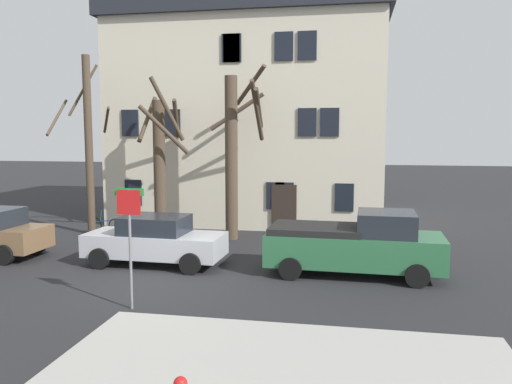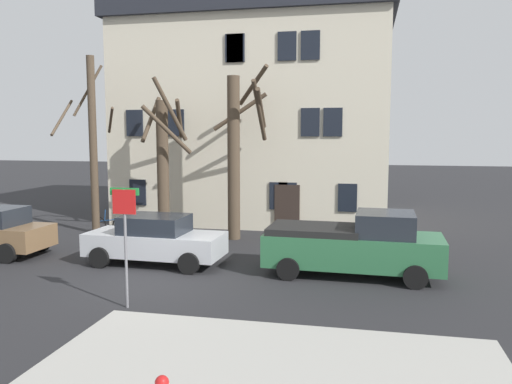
{
  "view_description": "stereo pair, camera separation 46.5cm",
  "coord_description": "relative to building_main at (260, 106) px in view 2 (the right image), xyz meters",
  "views": [
    {
      "loc": [
        5.49,
        -13.55,
        4.3
      ],
      "look_at": [
        2.32,
        3.38,
        2.35
      ],
      "focal_mm": 35.92,
      "sensor_mm": 36.0,
      "label": 1
    },
    {
      "loc": [
        5.94,
        -13.45,
        4.3
      ],
      "look_at": [
        2.32,
        3.38,
        2.35
      ],
      "focal_mm": 35.92,
      "sensor_mm": 36.0,
      "label": 2
    }
  ],
  "objects": [
    {
      "name": "bicycle_leaning",
      "position": [
        -5.39,
        -6.25,
        -5.39
      ],
      "size": [
        1.74,
        0.26,
        1.03
      ],
      "color": "black",
      "rests_on": "ground_plane"
    },
    {
      "name": "tree_bare_near",
      "position": [
        -6.01,
        -6.34,
        -1.8
      ],
      "size": [
        2.71,
        2.68,
        7.58
      ],
      "color": "#4C3D2D",
      "rests_on": "ground_plane"
    },
    {
      "name": "building_main",
      "position": [
        0.0,
        0.0,
        0.0
      ],
      "size": [
        13.32,
        9.18,
        11.38
      ],
      "color": "beige",
      "rests_on": "ground_plane"
    },
    {
      "name": "car_silver_sedan",
      "position": [
        -1.28,
        -10.79,
        -4.94
      ],
      "size": [
        4.58,
        2.12,
        1.64
      ],
      "color": "#B7BABF",
      "rests_on": "ground_plane"
    },
    {
      "name": "ground_plane",
      "position": [
        -0.46,
        -12.9,
        -5.76
      ],
      "size": [
        120.0,
        120.0,
        0.0
      ],
      "primitive_type": "plane",
      "color": "#262628"
    },
    {
      "name": "street_sign_pole",
      "position": [
        -0.25,
        -14.97,
        -3.67
      ],
      "size": [
        0.76,
        0.07,
        3.0
      ],
      "color": "slate",
      "rests_on": "ground_plane"
    },
    {
      "name": "tree_bare_far",
      "position": [
        0.35,
        -6.19,
        -2.1
      ],
      "size": [
        2.64,
        2.58,
        7.05
      ],
      "color": "#4C3D2D",
      "rests_on": "ground_plane"
    },
    {
      "name": "pickup_truck_green",
      "position": [
        5.19,
        -10.8,
        -4.8
      ],
      "size": [
        5.35,
        2.35,
        1.98
      ],
      "color": "#2D6B42",
      "rests_on": "ground_plane"
    },
    {
      "name": "tree_bare_mid",
      "position": [
        -2.93,
        -5.94,
        -2.55
      ],
      "size": [
        2.26,
        2.43,
        6.59
      ],
      "color": "#4C3D2D",
      "rests_on": "ground_plane"
    }
  ]
}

